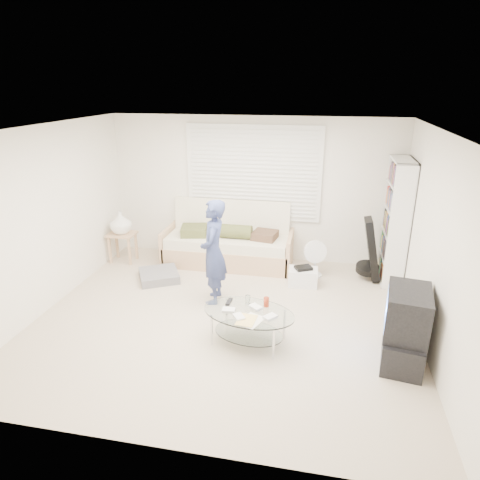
% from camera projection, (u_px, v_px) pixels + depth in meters
% --- Properties ---
extents(ground, '(5.00, 5.00, 0.00)m').
position_uv_depth(ground, '(225.00, 318.00, 5.81)').
color(ground, '#BDAB93').
rests_on(ground, ground).
extents(room_shell, '(5.02, 4.52, 2.51)m').
position_uv_depth(room_shell, '(232.00, 193.00, 5.68)').
color(room_shell, white).
rests_on(room_shell, ground).
extents(window_blinds, '(2.32, 0.08, 1.62)m').
position_uv_depth(window_blinds, '(253.00, 173.00, 7.29)').
color(window_blinds, silver).
rests_on(window_blinds, ground).
extents(futon_sofa, '(2.22, 0.89, 1.08)m').
position_uv_depth(futon_sofa, '(229.00, 244.00, 7.48)').
color(futon_sofa, tan).
rests_on(futon_sofa, ground).
extents(grey_floor_pillow, '(0.81, 0.81, 0.13)m').
position_uv_depth(grey_floor_pillow, '(159.00, 275.00, 6.93)').
color(grey_floor_pillow, slate).
rests_on(grey_floor_pillow, ground).
extents(side_table, '(0.46, 0.37, 0.92)m').
position_uv_depth(side_table, '(121.00, 225.00, 7.43)').
color(side_table, tan).
rests_on(side_table, ground).
extents(bookshelf, '(0.31, 0.82, 1.95)m').
position_uv_depth(bookshelf, '(395.00, 222.00, 6.62)').
color(bookshelf, white).
rests_on(bookshelf, ground).
extents(guitar_case, '(0.38, 0.37, 1.00)m').
position_uv_depth(guitar_case, '(371.00, 254.00, 6.80)').
color(guitar_case, black).
rests_on(guitar_case, ground).
extents(floor_fan, '(0.39, 0.25, 0.63)m').
position_uv_depth(floor_fan, '(315.00, 255.00, 6.95)').
color(floor_fan, white).
rests_on(floor_fan, ground).
extents(storage_bin, '(0.46, 0.33, 0.31)m').
position_uv_depth(storage_bin, '(303.00, 277.00, 6.71)').
color(storage_bin, white).
rests_on(storage_bin, ground).
extents(tv_unit, '(0.55, 0.87, 0.89)m').
position_uv_depth(tv_unit, '(405.00, 328.00, 4.78)').
color(tv_unit, black).
rests_on(tv_unit, ground).
extents(coffee_table, '(1.24, 0.91, 0.54)m').
position_uv_depth(coffee_table, '(249.00, 318.00, 5.16)').
color(coffee_table, silver).
rests_on(coffee_table, ground).
extents(standing_person, '(0.42, 0.59, 1.52)m').
position_uv_depth(standing_person, '(213.00, 252.00, 6.02)').
color(standing_person, navy).
rests_on(standing_person, ground).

